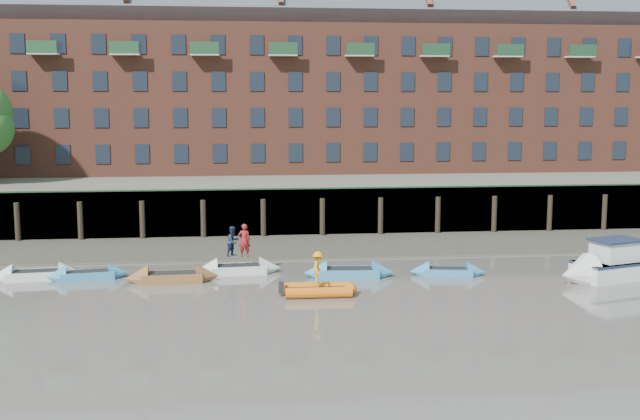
{
  "coord_description": "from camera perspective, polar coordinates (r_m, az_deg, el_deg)",
  "views": [
    {
      "loc": [
        -3.99,
        -31.57,
        9.39
      ],
      "look_at": [
        0.77,
        12.0,
        3.2
      ],
      "focal_mm": 45.0,
      "sensor_mm": 36.0,
      "label": 1
    }
  ],
  "objects": [
    {
      "name": "person_rib_crew",
      "position": [
        38.18,
        -0.14,
        -4.13
      ],
      "size": [
        0.72,
        1.08,
        1.57
      ],
      "primitive_type": "imported",
      "rotation": [
        0.0,
        0.0,
        1.43
      ],
      "color": "orange",
      "rests_on": "rib_tender"
    },
    {
      "name": "mud_band",
      "position": [
        47.28,
        -1.27,
        -3.42
      ],
      "size": [
        110.0,
        1.6,
        0.1
      ],
      "primitive_type": "cube",
      "color": "#4C4336",
      "rests_on": "ground"
    },
    {
      "name": "rowboat_1",
      "position": [
        43.51,
        -16.2,
        -4.46
      ],
      "size": [
        4.35,
        1.92,
        1.22
      ],
      "rotation": [
        0.0,
        0.0,
        0.17
      ],
      "color": "teal",
      "rests_on": "ground"
    },
    {
      "name": "rowboat_4",
      "position": [
        42.22,
        2.08,
        -4.47
      ],
      "size": [
        4.86,
        1.7,
        1.39
      ],
      "rotation": [
        0.0,
        0.0,
        -0.07
      ],
      "color": "teal",
      "rests_on": "ground"
    },
    {
      "name": "rowboat_2",
      "position": [
        41.85,
        -10.47,
        -4.72
      ],
      "size": [
        4.82,
        1.62,
        1.38
      ],
      "rotation": [
        0.0,
        0.0,
        0.05
      ],
      "color": "brown",
      "rests_on": "ground"
    },
    {
      "name": "rowboat_6",
      "position": [
        43.16,
        9.05,
        -4.35
      ],
      "size": [
        4.13,
        1.78,
        1.16
      ],
      "rotation": [
        0.0,
        0.0,
        -0.16
      ],
      "color": "teal",
      "rests_on": "ground"
    },
    {
      "name": "person_rower_a",
      "position": [
        43.07,
        -5.41,
        -2.16
      ],
      "size": [
        0.7,
        0.51,
        1.79
      ],
      "primitive_type": "imported",
      "rotation": [
        0.0,
        0.0,
        3.26
      ],
      "color": "maroon",
      "rests_on": "rowboat_3"
    },
    {
      "name": "person_rower_b",
      "position": [
        43.31,
        -6.2,
        -2.22
      ],
      "size": [
        0.99,
        1.01,
        1.64
      ],
      "primitive_type": "imported",
      "rotation": [
        0.0,
        0.0,
        0.84
      ],
      "color": "#19233F",
      "rests_on": "rowboat_3"
    },
    {
      "name": "foreshore",
      "position": [
        50.61,
        -1.61,
        -2.66
      ],
      "size": [
        110.0,
        8.0,
        0.5
      ],
      "primitive_type": "cube",
      "color": "#3D382F",
      "rests_on": "ground"
    },
    {
      "name": "apartment_terrace",
      "position": [
        68.76,
        -2.95,
        10.89
      ],
      "size": [
        80.6,
        15.56,
        20.98
      ],
      "color": "brown",
      "rests_on": "bank_terrace"
    },
    {
      "name": "bank_terrace",
      "position": [
        68.13,
        -2.84,
        1.46
      ],
      "size": [
        110.0,
        28.0,
        3.2
      ],
      "primitive_type": "cube",
      "color": "#5E594D",
      "rests_on": "ground"
    },
    {
      "name": "rib_tender",
      "position": [
        38.44,
        0.07,
        -5.7
      ],
      "size": [
        3.46,
        1.68,
        0.6
      ],
      "rotation": [
        0.0,
        0.0,
        -0.02
      ],
      "color": "orange",
      "rests_on": "ground"
    },
    {
      "name": "river_wall",
      "position": [
        54.65,
        -1.98,
        -0.17
      ],
      "size": [
        110.0,
        1.23,
        3.3
      ],
      "color": "#2D2A26",
      "rests_on": "ground"
    },
    {
      "name": "ground",
      "position": [
        33.17,
        0.94,
        -8.4
      ],
      "size": [
        220.0,
        220.0,
        0.0
      ],
      "primitive_type": "plane",
      "color": "#635D57",
      "rests_on": "ground"
    },
    {
      "name": "rowboat_3",
      "position": [
        43.31,
        -5.82,
        -4.21
      ],
      "size": [
        4.65,
        1.65,
        1.32
      ],
      "rotation": [
        0.0,
        0.0,
        0.07
      ],
      "color": "silver",
      "rests_on": "ground"
    },
    {
      "name": "rowboat_0",
      "position": [
        44.24,
        -19.52,
        -4.38
      ],
      "size": [
        4.67,
        1.83,
        1.32
      ],
      "rotation": [
        0.0,
        0.0,
        0.11
      ],
      "color": "silver",
      "rests_on": "ground"
    },
    {
      "name": "motor_launch",
      "position": [
        44.07,
        19.62,
        -3.83
      ],
      "size": [
        6.83,
        4.01,
        2.68
      ],
      "rotation": [
        0.0,
        0.0,
        3.45
      ],
      "color": "silver",
      "rests_on": "ground"
    }
  ]
}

